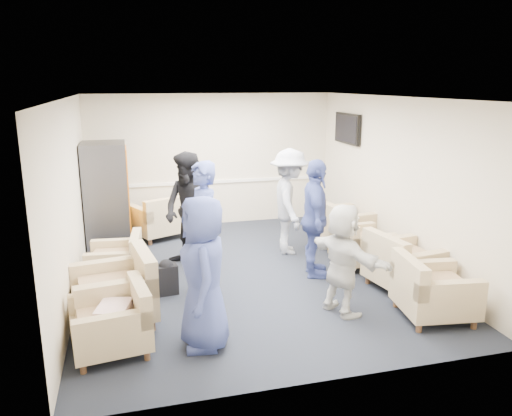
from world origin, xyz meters
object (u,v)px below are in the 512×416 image
object	(u,v)px
vending_machine	(107,195)
person_front_right	(343,259)
armchair_right_far	(339,227)
armchair_corner	(159,220)
armchair_right_near	(430,292)
person_back_left	(190,211)
person_mid_right	(315,219)
person_front_left	(204,273)
armchair_right_midnear	(402,266)
armchair_left_near	(115,324)
armchair_right_midfar	(359,246)
armchair_left_far	(119,262)
person_mid_left	(203,230)
armchair_left_mid	(119,293)
person_back_right	(290,202)

from	to	relation	value
vending_machine	person_front_right	distance (m)	4.66
armchair_right_far	armchair_corner	size ratio (longest dim) A/B	0.88
armchair_right_near	armchair_right_far	size ratio (longest dim) A/B	0.95
person_back_left	person_mid_right	distance (m)	1.98
person_front_left	armchair_right_midnear	bearing A→B (deg)	109.58
armchair_left_near	armchair_right_midfar	world-z (taller)	armchair_right_midfar
vending_machine	armchair_left_far	bearing A→B (deg)	-84.61
armchair_left_far	armchair_right_midnear	size ratio (longest dim) A/B	0.81
armchair_left_near	person_front_left	world-z (taller)	person_front_left
armchair_left_far	person_front_right	distance (m)	3.36
armchair_corner	armchair_left_near	bearing A→B (deg)	54.89
armchair_right_midnear	person_back_left	xyz separation A→B (m)	(-2.81, 1.68, 0.57)
armchair_right_midnear	person_mid_left	size ratio (longest dim) A/B	0.54
armchair_left_near	armchair_left_mid	size ratio (longest dim) A/B	0.85
armchair_right_midnear	person_front_right	distance (m)	1.29
armchair_right_midnear	person_mid_right	distance (m)	1.43
vending_machine	person_mid_left	world-z (taller)	person_mid_left
person_back_right	armchair_right_far	bearing A→B (deg)	-73.86
armchair_right_far	armchair_corner	distance (m)	3.40
person_back_left	person_mid_left	bearing A→B (deg)	-36.59
armchair_right_midfar	person_front_left	xyz separation A→B (m)	(-2.83, -1.92, 0.55)
person_front_left	person_mid_left	world-z (taller)	person_mid_left
person_mid_right	vending_machine	bearing A→B (deg)	68.46
armchair_corner	person_back_left	size ratio (longest dim) A/B	0.62
armchair_left_mid	armchair_corner	bearing A→B (deg)	159.38
armchair_right_midfar	person_front_right	world-z (taller)	person_front_right
armchair_right_midnear	vending_machine	size ratio (longest dim) A/B	0.55
person_mid_right	armchair_right_far	bearing A→B (deg)	-22.62
armchair_right_midfar	armchair_right_far	size ratio (longest dim) A/B	0.84
armchair_left_mid	person_mid_left	distance (m)	1.39
armchair_left_mid	armchair_right_far	xyz separation A→B (m)	(3.86, 2.07, -0.01)
armchair_left_far	armchair_right_midfar	distance (m)	3.79
armchair_right_midnear	person_back_left	size ratio (longest dim) A/B	0.55
armchair_right_far	armchair_left_mid	bearing A→B (deg)	110.77
armchair_right_near	vending_machine	distance (m)	5.69
person_back_left	person_front_right	xyz separation A→B (m)	(1.67, -2.14, -0.21)
armchair_right_near	person_front_left	size ratio (longest dim) A/B	0.56
armchair_left_far	armchair_corner	distance (m)	2.18
person_back_left	person_front_right	world-z (taller)	person_back_left
armchair_left_far	person_front_left	bearing A→B (deg)	29.36
person_back_right	armchair_corner	bearing A→B (deg)	66.30
armchair_right_midfar	armchair_left_mid	bearing A→B (deg)	102.74
armchair_right_near	armchair_left_near	bearing A→B (deg)	94.99
person_back_right	person_front_right	world-z (taller)	person_back_right
armchair_left_near	armchair_right_midnear	distance (m)	4.03
armchair_left_far	armchair_right_midfar	world-z (taller)	armchair_right_midfar
armchair_right_far	person_front_left	distance (m)	4.16
person_mid_right	person_front_right	xyz separation A→B (m)	(-0.12, -1.29, -0.18)
vending_machine	person_front_left	xyz separation A→B (m)	(1.12, -3.97, -0.07)
armchair_right_midfar	person_back_right	distance (m)	1.40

